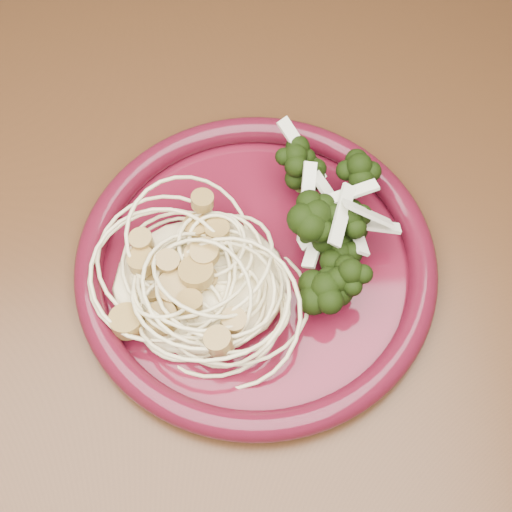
% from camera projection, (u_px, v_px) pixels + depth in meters
% --- Properties ---
extents(dining_table, '(1.20, 0.80, 0.75)m').
position_uv_depth(dining_table, '(179.00, 331.00, 0.61)').
color(dining_table, '#472814').
rests_on(dining_table, ground).
extents(dinner_plate, '(0.33, 0.33, 0.02)m').
position_uv_depth(dinner_plate, '(256.00, 263.00, 0.52)').
color(dinner_plate, '#500C1B').
rests_on(dinner_plate, dining_table).
extents(spaghetti_pile, '(0.15, 0.14, 0.03)m').
position_uv_depth(spaghetti_pile, '(200.00, 278.00, 0.50)').
color(spaghetti_pile, beige).
rests_on(spaghetti_pile, dinner_plate).
extents(scallop_cluster, '(0.15, 0.15, 0.04)m').
position_uv_depth(scallop_cluster, '(196.00, 255.00, 0.47)').
color(scallop_cluster, '#A68748').
rests_on(scallop_cluster, spaghetti_pile).
extents(broccoli_pile, '(0.12, 0.15, 0.05)m').
position_uv_depth(broccoli_pile, '(323.00, 224.00, 0.51)').
color(broccoli_pile, black).
rests_on(broccoli_pile, dinner_plate).
extents(onion_garnish, '(0.08, 0.10, 0.05)m').
position_uv_depth(onion_garnish, '(327.00, 202.00, 0.48)').
color(onion_garnish, beige).
rests_on(onion_garnish, broccoli_pile).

